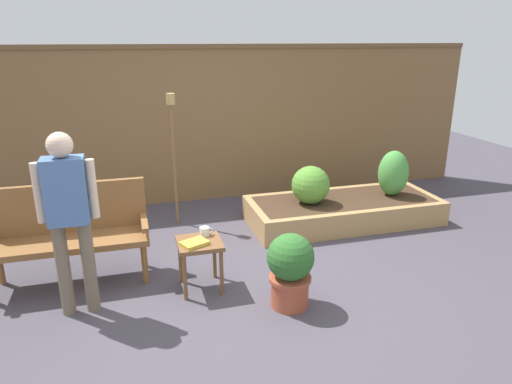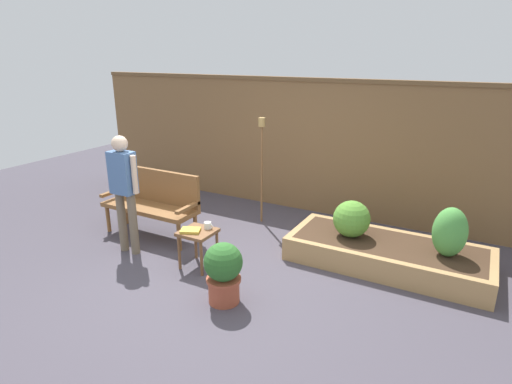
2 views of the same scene
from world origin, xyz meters
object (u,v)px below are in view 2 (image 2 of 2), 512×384
object	(u,v)px
shrub_far_corner	(450,232)
tiki_torch	(262,152)
side_table	(198,237)
book_on_table	(190,230)
cup_on_table	(208,225)
potted_boxwood	(223,271)
person_by_bench	(124,185)
garden_bench	(153,198)
shrub_near_bench	(352,219)

from	to	relation	value
shrub_far_corner	tiki_torch	distance (m)	2.81
side_table	book_on_table	size ratio (longest dim) A/B	2.12
side_table	cup_on_table	distance (m)	0.18
book_on_table	shrub_far_corner	world-z (taller)	shrub_far_corner
potted_boxwood	person_by_bench	bearing A→B (deg)	167.12
book_on_table	potted_boxwood	bearing A→B (deg)	-53.95
side_table	tiki_torch	xyz separation A→B (m)	(-0.02, 1.68, 0.72)
garden_bench	person_by_bench	distance (m)	0.74
cup_on_table	shrub_near_bench	world-z (taller)	shrub_near_bench
shrub_far_corner	book_on_table	bearing A→B (deg)	-156.18
tiki_torch	book_on_table	bearing A→B (deg)	-91.09
book_on_table	person_by_bench	size ratio (longest dim) A/B	0.15
potted_boxwood	cup_on_table	bearing A→B (deg)	135.31
tiki_torch	garden_bench	bearing A→B (deg)	-134.21
potted_boxwood	shrub_near_bench	xyz separation A→B (m)	(0.85, 1.64, 0.17)
garden_bench	shrub_far_corner	distance (m)	3.89
potted_boxwood	shrub_near_bench	world-z (taller)	shrub_near_bench
shrub_near_bench	tiki_torch	distance (m)	1.76
potted_boxwood	tiki_torch	size ratio (longest dim) A/B	0.41
cup_on_table	shrub_far_corner	size ratio (longest dim) A/B	0.21
tiki_torch	person_by_bench	xyz separation A→B (m)	(-1.03, -1.78, -0.19)
garden_bench	book_on_table	size ratio (longest dim) A/B	6.36
tiki_torch	side_table	bearing A→B (deg)	-89.26
book_on_table	person_by_bench	xyz separation A→B (m)	(-1.00, -0.04, 0.44)
side_table	tiki_torch	size ratio (longest dim) A/B	0.30
garden_bench	person_by_bench	world-z (taller)	person_by_bench
book_on_table	shrub_far_corner	bearing A→B (deg)	-0.09
potted_boxwood	shrub_far_corner	bearing A→B (deg)	39.62
tiki_torch	person_by_bench	world-z (taller)	tiki_torch
book_on_table	tiki_torch	distance (m)	1.85
side_table	potted_boxwood	world-z (taller)	potted_boxwood
potted_boxwood	person_by_bench	size ratio (longest dim) A/B	0.43
shrub_far_corner	tiki_torch	size ratio (longest dim) A/B	0.36
side_table	tiki_torch	distance (m)	1.83
cup_on_table	shrub_far_corner	distance (m)	2.81
person_by_bench	cup_on_table	bearing A→B (deg)	11.03
garden_bench	cup_on_table	xyz separation A→B (m)	(1.22, -0.40, -0.02)
side_table	book_on_table	distance (m)	0.13
side_table	shrub_near_bench	distance (m)	1.93
potted_boxwood	garden_bench	bearing A→B (deg)	151.18
shrub_near_bench	person_by_bench	bearing A→B (deg)	-154.46
garden_bench	shrub_near_bench	distance (m)	2.78
garden_bench	shrub_far_corner	world-z (taller)	garden_bench
shrub_far_corner	garden_bench	bearing A→B (deg)	-170.72
side_table	tiki_torch	world-z (taller)	tiki_torch
cup_on_table	person_by_bench	bearing A→B (deg)	-168.97
garden_bench	tiki_torch	xyz separation A→B (m)	(1.13, 1.16, 0.58)
book_on_table	person_by_bench	distance (m)	1.09
book_on_table	cup_on_table	bearing A→B (deg)	31.49
side_table	tiki_torch	bearing A→B (deg)	90.74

